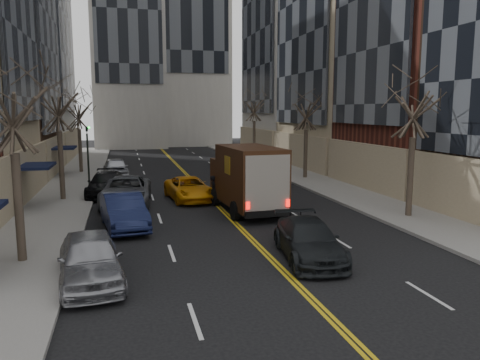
{
  "coord_description": "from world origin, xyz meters",
  "views": [
    {
      "loc": [
        -5.15,
        -9.49,
        5.45
      ],
      "look_at": [
        0.1,
        11.55,
        2.2
      ],
      "focal_mm": 35.0,
      "sensor_mm": 36.0,
      "label": 1
    }
  ],
  "objects_px": {
    "ups_truck": "(247,179)",
    "pedestrian": "(214,191)",
    "taxi": "(189,189)",
    "observer_sedan": "(309,240)"
  },
  "relations": [
    {
      "from": "ups_truck",
      "to": "pedestrian",
      "type": "relative_size",
      "value": 3.88
    },
    {
      "from": "ups_truck",
      "to": "observer_sedan",
      "type": "distance_m",
      "value": 8.44
    },
    {
      "from": "ups_truck",
      "to": "observer_sedan",
      "type": "height_order",
      "value": "ups_truck"
    },
    {
      "from": "ups_truck",
      "to": "taxi",
      "type": "bearing_deg",
      "value": 117.87
    },
    {
      "from": "observer_sedan",
      "to": "pedestrian",
      "type": "relative_size",
      "value": 2.99
    },
    {
      "from": "taxi",
      "to": "observer_sedan",
      "type": "bearing_deg",
      "value": -83.97
    },
    {
      "from": "observer_sedan",
      "to": "pedestrian",
      "type": "height_order",
      "value": "pedestrian"
    },
    {
      "from": "ups_truck",
      "to": "taxi",
      "type": "relative_size",
      "value": 1.33
    },
    {
      "from": "ups_truck",
      "to": "observer_sedan",
      "type": "bearing_deg",
      "value": -92.97
    },
    {
      "from": "pedestrian",
      "to": "taxi",
      "type": "bearing_deg",
      "value": 55.6
    }
  ]
}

